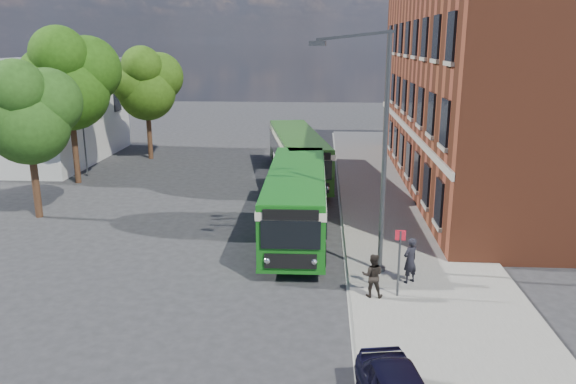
{
  "coord_description": "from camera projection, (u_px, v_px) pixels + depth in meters",
  "views": [
    {
      "loc": [
        2.95,
        -22.11,
        8.63
      ],
      "look_at": [
        1.46,
        1.66,
        2.2
      ],
      "focal_mm": 35.0,
      "sensor_mm": 36.0,
      "label": 1
    }
  ],
  "objects": [
    {
      "name": "tree_right",
      "position": [
        147.0,
        83.0,
        41.01
      ],
      "size": [
        4.93,
        4.69,
        8.33
      ],
      "color": "#3B2515",
      "rests_on": "ground"
    },
    {
      "name": "tree_left",
      "position": [
        28.0,
        112.0,
        26.99
      ],
      "size": [
        4.66,
        4.43,
        7.86
      ],
      "color": "#3B2515",
      "rests_on": "ground"
    },
    {
      "name": "brick_office",
      "position": [
        514.0,
        70.0,
        32.64
      ],
      "size": [
        12.1,
        26.0,
        14.2
      ],
      "color": "brown",
      "rests_on": "ground"
    },
    {
      "name": "flagpole",
      "position": [
        81.0,
        101.0,
        35.72
      ],
      "size": [
        0.95,
        0.1,
        9.0
      ],
      "color": "#3D3F42",
      "rests_on": "ground"
    },
    {
      "name": "bus_front",
      "position": [
        296.0,
        196.0,
        25.42
      ],
      "size": [
        2.74,
        11.47,
        3.02
      ],
      "color": "#146015",
      "rests_on": "ground"
    },
    {
      "name": "bus_rear",
      "position": [
        297.0,
        151.0,
        35.68
      ],
      "size": [
        4.62,
        12.37,
        3.02
      ],
      "color": "#255819",
      "rests_on": "ground"
    },
    {
      "name": "pedestrian_b",
      "position": [
        373.0,
        275.0,
        19.07
      ],
      "size": [
        0.81,
        0.66,
        1.53
      ],
      "primitive_type": "imported",
      "rotation": [
        0.0,
        0.0,
        3.03
      ],
      "color": "black",
      "rests_on": "pavement"
    },
    {
      "name": "ground",
      "position": [
        251.0,
        252.0,
        23.73
      ],
      "size": [
        120.0,
        120.0,
        0.0
      ],
      "primitive_type": "plane",
      "color": "#262729",
      "rests_on": "ground"
    },
    {
      "name": "bus_stop_sign",
      "position": [
        399.0,
        259.0,
        18.95
      ],
      "size": [
        0.35,
        0.08,
        2.52
      ],
      "color": "#3D3F42",
      "rests_on": "ground"
    },
    {
      "name": "street_lamp",
      "position": [
        375.0,
        151.0,
        20.26
      ],
      "size": [
        2.96,
        2.38,
        9.0
      ],
      "color": "#3D3F42",
      "rests_on": "ground"
    },
    {
      "name": "kerb_line",
      "position": [
        340.0,
        201.0,
        31.2
      ],
      "size": [
        0.12,
        48.0,
        0.01
      ],
      "primitive_type": "cube",
      "color": "beige",
      "rests_on": "ground"
    },
    {
      "name": "pedestrian_a",
      "position": [
        410.0,
        260.0,
        20.17
      ],
      "size": [
        0.74,
        0.7,
        1.7
      ],
      "primitive_type": "imported",
      "rotation": [
        0.0,
        0.0,
        3.79
      ],
      "color": "black",
      "rests_on": "pavement"
    },
    {
      "name": "pavement",
      "position": [
        395.0,
        201.0,
        31.0
      ],
      "size": [
        6.0,
        48.0,
        0.15
      ],
      "primitive_type": "cube",
      "color": "gray",
      "rests_on": "ground"
    },
    {
      "name": "white_building",
      "position": [
        38.0,
        111.0,
        41.2
      ],
      "size": [
        9.4,
        13.4,
        7.3
      ],
      "color": "silver",
      "rests_on": "ground"
    },
    {
      "name": "tree_mid",
      "position": [
        69.0,
        78.0,
        33.57
      ],
      "size": [
        5.64,
        5.36,
        9.53
      ],
      "color": "#3B2515",
      "rests_on": "ground"
    }
  ]
}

